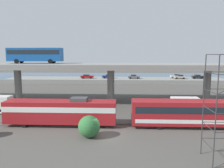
{
  "coord_description": "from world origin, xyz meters",
  "views": [
    {
      "loc": [
        2.36,
        -27.69,
        10.48
      ],
      "look_at": [
        0.05,
        24.71,
        3.41
      ],
      "focal_mm": 35.88,
      "sensor_mm": 36.0,
      "label": 1
    }
  ],
  "objects_px": {
    "train_coach_lead": "(207,113)",
    "parked_car_2": "(198,77)",
    "train_locomotive": "(55,111)",
    "service_truck_east": "(180,106)",
    "parked_car_5": "(108,76)",
    "parked_car_1": "(177,76)",
    "transit_bus_on_overpass": "(35,54)",
    "parked_car_0": "(87,76)",
    "parked_car_4": "(134,77)",
    "parked_car_3": "(180,77)"
  },
  "relations": [
    {
      "from": "parked_car_0",
      "to": "parked_car_5",
      "type": "relative_size",
      "value": 1.06
    },
    {
      "from": "parked_car_3",
      "to": "train_locomotive",
      "type": "bearing_deg",
      "value": 58.34
    },
    {
      "from": "train_locomotive",
      "to": "train_coach_lead",
      "type": "relative_size",
      "value": 0.8
    },
    {
      "from": "train_locomotive",
      "to": "train_coach_lead",
      "type": "height_order",
      "value": "train_locomotive"
    },
    {
      "from": "train_coach_lead",
      "to": "parked_car_4",
      "type": "distance_m",
      "value": 50.55
    },
    {
      "from": "parked_car_4",
      "to": "parked_car_5",
      "type": "relative_size",
      "value": 0.98
    },
    {
      "from": "service_truck_east",
      "to": "parked_car_3",
      "type": "xyz_separation_m",
      "value": [
        10.98,
        43.41,
        0.63
      ]
    },
    {
      "from": "train_coach_lead",
      "to": "parked_car_2",
      "type": "distance_m",
      "value": 53.33
    },
    {
      "from": "train_locomotive",
      "to": "parked_car_4",
      "type": "relative_size",
      "value": 4.04
    },
    {
      "from": "parked_car_0",
      "to": "parked_car_2",
      "type": "relative_size",
      "value": 1.14
    },
    {
      "from": "parked_car_1",
      "to": "parked_car_4",
      "type": "xyz_separation_m",
      "value": [
        -16.12,
        -2.61,
        -0.0
      ]
    },
    {
      "from": "train_coach_lead",
      "to": "parked_car_2",
      "type": "bearing_deg",
      "value": -106.9
    },
    {
      "from": "parked_car_4",
      "to": "parked_car_5",
      "type": "height_order",
      "value": "same"
    },
    {
      "from": "parked_car_1",
      "to": "train_locomotive",
      "type": "bearing_deg",
      "value": 60.01
    },
    {
      "from": "transit_bus_on_overpass",
      "to": "parked_car_5",
      "type": "distance_m",
      "value": 37.4
    },
    {
      "from": "train_locomotive",
      "to": "transit_bus_on_overpass",
      "type": "relative_size",
      "value": 1.45
    },
    {
      "from": "train_coach_lead",
      "to": "transit_bus_on_overpass",
      "type": "relative_size",
      "value": 1.8
    },
    {
      "from": "transit_bus_on_overpass",
      "to": "parked_car_1",
      "type": "bearing_deg",
      "value": 41.61
    },
    {
      "from": "parked_car_0",
      "to": "train_locomotive",
      "type": "bearing_deg",
      "value": -86.48
    },
    {
      "from": "parked_car_0",
      "to": "parked_car_4",
      "type": "distance_m",
      "value": 17.28
    },
    {
      "from": "parked_car_0",
      "to": "parked_car_4",
      "type": "height_order",
      "value": "same"
    },
    {
      "from": "train_coach_lead",
      "to": "service_truck_east",
      "type": "height_order",
      "value": "train_coach_lead"
    },
    {
      "from": "service_truck_east",
      "to": "parked_car_0",
      "type": "distance_m",
      "value": 49.19
    },
    {
      "from": "parked_car_1",
      "to": "parked_car_5",
      "type": "distance_m",
      "value": 25.59
    },
    {
      "from": "parked_car_0",
      "to": "parked_car_5",
      "type": "distance_m",
      "value": 7.91
    },
    {
      "from": "parked_car_5",
      "to": "parked_car_1",
      "type": "bearing_deg",
      "value": -176.39
    },
    {
      "from": "parked_car_5",
      "to": "parked_car_2",
      "type": "bearing_deg",
      "value": -179.84
    },
    {
      "from": "train_locomotive",
      "to": "service_truck_east",
      "type": "height_order",
      "value": "train_locomotive"
    },
    {
      "from": "train_locomotive",
      "to": "train_coach_lead",
      "type": "bearing_deg",
      "value": -180.0
    },
    {
      "from": "train_coach_lead",
      "to": "parked_car_3",
      "type": "xyz_separation_m",
      "value": [
        8.73,
        49.92,
        0.1
      ]
    },
    {
      "from": "service_truck_east",
      "to": "parked_car_1",
      "type": "bearing_deg",
      "value": -102.88
    },
    {
      "from": "transit_bus_on_overpass",
      "to": "parked_car_5",
      "type": "relative_size",
      "value": 2.74
    },
    {
      "from": "transit_bus_on_overpass",
      "to": "parked_car_3",
      "type": "distance_m",
      "value": 52.37
    },
    {
      "from": "service_truck_east",
      "to": "train_locomotive",
      "type": "bearing_deg",
      "value": 18.2
    },
    {
      "from": "transit_bus_on_overpass",
      "to": "parked_car_1",
      "type": "distance_m",
      "value": 53.71
    },
    {
      "from": "parked_car_3",
      "to": "transit_bus_on_overpass",
      "type": "bearing_deg",
      "value": 39.09
    },
    {
      "from": "transit_bus_on_overpass",
      "to": "parked_car_2",
      "type": "height_order",
      "value": "transit_bus_on_overpass"
    },
    {
      "from": "parked_car_4",
      "to": "parked_car_3",
      "type": "bearing_deg",
      "value": -0.07
    },
    {
      "from": "parked_car_2",
      "to": "parked_car_5",
      "type": "height_order",
      "value": "same"
    },
    {
      "from": "train_coach_lead",
      "to": "parked_car_1",
      "type": "relative_size",
      "value": 4.67
    },
    {
      "from": "train_coach_lead",
      "to": "train_locomotive",
      "type": "bearing_deg",
      "value": 0.0
    },
    {
      "from": "parked_car_4",
      "to": "train_locomotive",
      "type": "bearing_deg",
      "value": -105.88
    },
    {
      "from": "parked_car_1",
      "to": "parked_car_2",
      "type": "xyz_separation_m",
      "value": [
        7.23,
        -1.52,
        -0.0
      ]
    },
    {
      "from": "parked_car_4",
      "to": "train_coach_lead",
      "type": "bearing_deg",
      "value": -81.07
    },
    {
      "from": "transit_bus_on_overpass",
      "to": "parked_car_2",
      "type": "relative_size",
      "value": 2.94
    },
    {
      "from": "parked_car_1",
      "to": "parked_car_0",
      "type": "bearing_deg",
      "value": 4.28
    },
    {
      "from": "parked_car_2",
      "to": "train_coach_lead",
      "type": "bearing_deg",
      "value": -106.9
    },
    {
      "from": "parked_car_5",
      "to": "train_locomotive",
      "type": "bearing_deg",
      "value": 84.63
    },
    {
      "from": "parked_car_1",
      "to": "parked_car_4",
      "type": "relative_size",
      "value": 1.08
    },
    {
      "from": "train_coach_lead",
      "to": "parked_car_2",
      "type": "xyz_separation_m",
      "value": [
        15.5,
        51.03,
        0.1
      ]
    }
  ]
}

